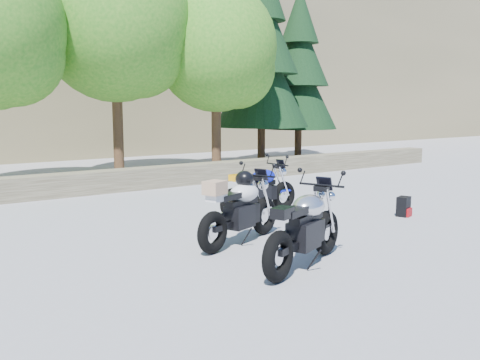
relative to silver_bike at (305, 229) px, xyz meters
name	(u,v)px	position (x,y,z in m)	size (l,w,h in m)	color
ground	(267,237)	(0.56, 1.45, -0.48)	(90.00, 90.00, 0.00)	gray
stone_wall	(123,180)	(0.56, 6.95, -0.23)	(22.00, 0.55, 0.50)	brown
hillside	(14,11)	(3.56, 29.45, 7.02)	(80.00, 30.00, 15.00)	brown
tree_decid_mid	(120,27)	(1.46, 8.99, 3.56)	(4.08, 4.08, 6.24)	#382314
tree_decid_right	(220,52)	(4.26, 8.39, 3.02)	(3.54, 3.54, 5.41)	#382314
conifer_near	(262,54)	(6.76, 9.65, 3.20)	(3.17, 3.17, 7.06)	#382314
conifer_far	(299,70)	(8.96, 10.25, 2.79)	(2.82, 2.82, 6.27)	#382314
silver_bike	(305,229)	(0.00, 0.00, 0.00)	(1.87, 0.92, 0.99)	black
white_bike	(240,208)	(0.00, 1.39, 0.04)	(1.84, 0.85, 1.06)	black
blue_bike	(260,190)	(1.53, 2.91, -0.04)	(1.81, 0.57, 0.91)	black
backpack	(404,207)	(3.54, 1.24, -0.31)	(0.31, 0.29, 0.36)	black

